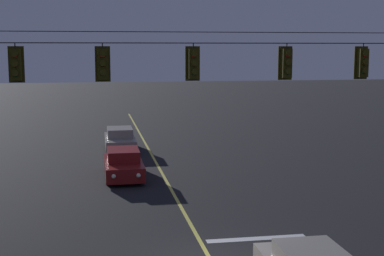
% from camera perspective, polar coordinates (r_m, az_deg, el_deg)
% --- Properties ---
extents(lane_centre_stripe, '(0.14, 60.00, 0.01)m').
position_cam_1_polar(lane_centre_stripe, '(25.04, -2.00, -6.45)').
color(lane_centre_stripe, '#D1C64C').
rests_on(lane_centre_stripe, ground).
extents(stop_bar_paint, '(3.40, 0.36, 0.01)m').
position_cam_1_polar(stop_bar_paint, '(19.24, 6.53, -11.04)').
color(stop_bar_paint, silver).
rests_on(stop_bar_paint, ground).
extents(signal_span_assembly, '(17.71, 0.32, 7.85)m').
position_cam_1_polar(signal_span_assembly, '(18.45, 0.54, 1.20)').
color(signal_span_assembly, '#423021').
rests_on(signal_span_assembly, ground).
extents(traffic_light_leftmost, '(0.48, 0.41, 1.22)m').
position_cam_1_polar(traffic_light_leftmost, '(18.14, -17.40, 6.15)').
color(traffic_light_leftmost, black).
extents(traffic_light_left_inner, '(0.48, 0.41, 1.22)m').
position_cam_1_polar(traffic_light_left_inner, '(18.00, -9.01, 6.41)').
color(traffic_light_left_inner, black).
extents(traffic_light_centre, '(0.48, 0.41, 1.22)m').
position_cam_1_polar(traffic_light_centre, '(18.28, 0.14, 6.53)').
color(traffic_light_centre, black).
extents(traffic_light_right_inner, '(0.48, 0.41, 1.22)m').
position_cam_1_polar(traffic_light_right_inner, '(19.09, 9.55, 6.49)').
color(traffic_light_right_inner, black).
extents(traffic_light_rightmost, '(0.48, 0.41, 1.22)m').
position_cam_1_polar(traffic_light_rightmost, '(20.16, 16.90, 6.33)').
color(traffic_light_rightmost, black).
extents(car_oncoming_lead, '(1.80, 4.42, 1.39)m').
position_cam_1_polar(car_oncoming_lead, '(27.83, -6.95, -3.66)').
color(car_oncoming_lead, maroon).
rests_on(car_oncoming_lead, ground).
extents(car_oncoming_trailing, '(1.80, 4.42, 1.39)m').
position_cam_1_polar(car_oncoming_trailing, '(35.13, -7.29, -1.21)').
color(car_oncoming_trailing, gray).
rests_on(car_oncoming_trailing, ground).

